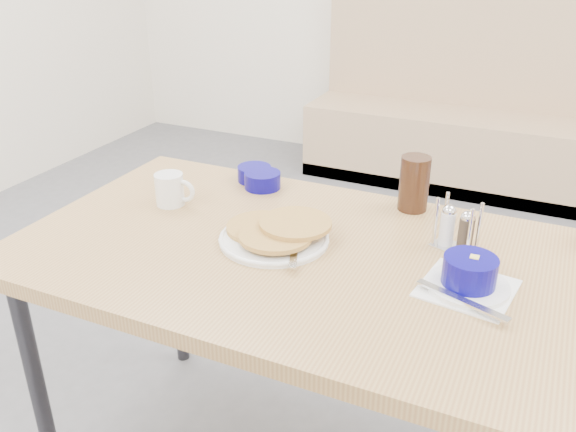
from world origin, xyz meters
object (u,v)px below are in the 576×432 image
at_px(booth_bench, 468,127).
at_px(creamer_bowl, 254,174).
at_px(pancake_plate, 276,234).
at_px(coffee_mug, 171,189).
at_px(condiment_caddy, 456,232).
at_px(dining_table, 304,273).
at_px(butter_bowl, 262,180).
at_px(amber_tumbler, 414,183).
at_px(grits_setting, 469,276).

distance_m(booth_bench, creamer_bowl, 2.26).
bearing_deg(pancake_plate, booth_bench, 88.13).
xyz_separation_m(coffee_mug, condiment_caddy, (0.76, 0.07, -0.00)).
xyz_separation_m(booth_bench, dining_table, (0.00, -2.53, 0.35)).
bearing_deg(butter_bowl, dining_table, -48.85).
bearing_deg(amber_tumbler, pancake_plate, -128.53).
bearing_deg(grits_setting, dining_table, 178.22).
bearing_deg(coffee_mug, dining_table, -11.64).
bearing_deg(dining_table, amber_tumbler, 62.73).
distance_m(dining_table, pancake_plate, 0.12).
bearing_deg(booth_bench, butter_bowl, -96.73).
bearing_deg(booth_bench, pancake_plate, -91.87).
relative_size(creamer_bowl, amber_tumbler, 0.67).
height_order(dining_table, creamer_bowl, creamer_bowl).
bearing_deg(dining_table, grits_setting, -1.78).
xyz_separation_m(coffee_mug, creamer_bowl, (0.13, 0.25, -0.02)).
distance_m(butter_bowl, condiment_caddy, 0.61).
xyz_separation_m(coffee_mug, amber_tumbler, (0.61, 0.25, 0.03)).
distance_m(pancake_plate, amber_tumbler, 0.42).
distance_m(grits_setting, creamer_bowl, 0.78).
relative_size(pancake_plate, grits_setting, 1.21).
relative_size(pancake_plate, coffee_mug, 2.33).
bearing_deg(creamer_bowl, booth_bench, 81.95).
relative_size(dining_table, grits_setting, 6.30).
bearing_deg(pancake_plate, coffee_mug, 168.38).
bearing_deg(grits_setting, butter_bowl, 154.22).
xyz_separation_m(booth_bench, creamer_bowl, (-0.31, -2.19, 0.43)).
distance_m(dining_table, butter_bowl, 0.41).
bearing_deg(amber_tumbler, butter_bowl, -174.96).
height_order(booth_bench, condiment_caddy, booth_bench).
relative_size(grits_setting, amber_tumbler, 1.48).
height_order(booth_bench, pancake_plate, booth_bench).
xyz_separation_m(coffee_mug, grits_setting, (0.82, -0.10, -0.01)).
bearing_deg(grits_setting, condiment_caddy, 109.59).
bearing_deg(booth_bench, amber_tumbler, -85.43).
height_order(coffee_mug, condiment_caddy, condiment_caddy).
height_order(pancake_plate, amber_tumbler, amber_tumbler).
height_order(pancake_plate, butter_bowl, same).
bearing_deg(creamer_bowl, butter_bowl, -39.42).
distance_m(coffee_mug, condiment_caddy, 0.77).
bearing_deg(pancake_plate, butter_bowl, 122.53).
bearing_deg(amber_tumbler, coffee_mug, -157.88).
height_order(pancake_plate, coffee_mug, coffee_mug).
distance_m(booth_bench, amber_tumbler, 2.25).
height_order(grits_setting, butter_bowl, grits_setting).
bearing_deg(coffee_mug, amber_tumbler, 22.12).
relative_size(pancake_plate, creamer_bowl, 2.65).
bearing_deg(condiment_caddy, amber_tumbler, 148.29).
bearing_deg(dining_table, booth_bench, 90.00).
bearing_deg(pancake_plate, condiment_caddy, 19.14).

